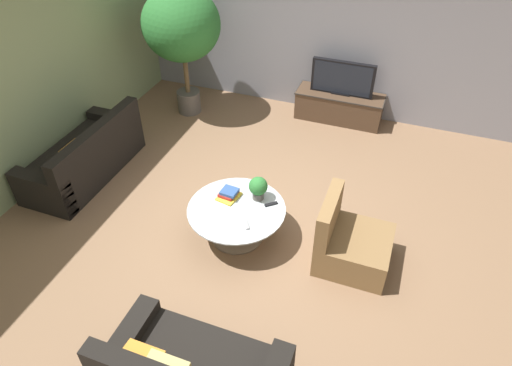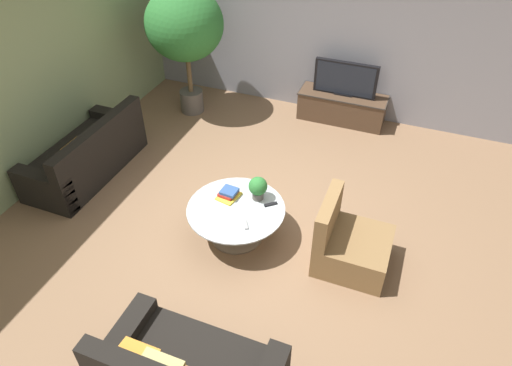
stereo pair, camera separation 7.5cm
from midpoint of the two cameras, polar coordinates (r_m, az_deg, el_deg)
name	(u,v)px [view 1 (the left image)]	position (r m, az deg, el deg)	size (l,w,h in m)	color
ground_plane	(258,227)	(5.80, -0.16, -5.48)	(24.00, 24.00, 0.00)	brown
back_wall_stone	(329,23)	(7.72, 8.85, 19.17)	(7.40, 0.12, 3.00)	gray
side_wall_left	(26,71)	(6.74, -27.11, 12.38)	(0.12, 7.40, 3.00)	gray
media_console	(339,106)	(7.88, 10.07, 9.45)	(1.45, 0.50, 0.48)	#473323
television	(343,78)	(7.65, 10.50, 12.74)	(1.02, 0.13, 0.56)	black
coffee_table	(237,217)	(5.47, -2.82, -4.23)	(1.17, 1.17, 0.46)	#756656
couch_by_wall	(85,158)	(6.91, -20.84, 2.94)	(0.84, 1.85, 0.84)	black
armchair_wicker	(350,244)	(5.32, 11.24, -7.46)	(0.80, 0.76, 0.86)	brown
potted_palm_tall	(181,27)	(7.59, -9.61, 18.64)	(1.23, 1.23, 2.10)	#514C47
potted_plant_tabletop	(258,187)	(5.41, -0.12, -0.54)	(0.23, 0.23, 0.30)	#514C47
book_stack	(229,194)	(5.52, -3.80, -1.33)	(0.27, 0.31, 0.10)	gold
remote_black	(271,204)	(5.42, 1.50, -2.66)	(0.04, 0.16, 0.02)	black
remote_silver	(247,224)	(5.17, -1.62, -5.19)	(0.04, 0.16, 0.02)	gray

